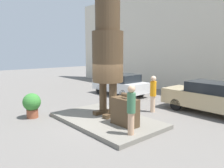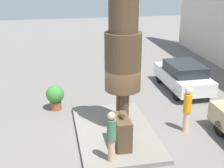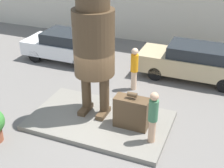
# 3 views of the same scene
# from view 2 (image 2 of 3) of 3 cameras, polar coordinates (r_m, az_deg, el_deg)

# --- Properties ---
(ground_plane) EXTENTS (60.00, 60.00, 0.00)m
(ground_plane) POSITION_cam_2_polar(r_m,az_deg,el_deg) (12.26, 0.55, -9.05)
(ground_plane) COLOR slate
(pedestal) EXTENTS (4.80, 2.92, 0.17)m
(pedestal) POSITION_cam_2_polar(r_m,az_deg,el_deg) (12.22, 0.55, -8.70)
(pedestal) COLOR slate
(pedestal) RESTS_ON ground_plane
(statue_figure) EXTENTS (1.36, 1.36, 5.03)m
(statue_figure) POSITION_cam_2_polar(r_m,az_deg,el_deg) (11.45, 2.02, 5.63)
(statue_figure) COLOR #4C3823
(statue_figure) RESTS_ON pedestal
(giant_suitcase) EXTENTS (1.14, 0.51, 1.29)m
(giant_suitcase) POSITION_cam_2_polar(r_m,az_deg,el_deg) (10.93, 1.76, -8.70)
(giant_suitcase) COLOR #4C3823
(giant_suitcase) RESTS_ON pedestal
(tourist) EXTENTS (0.30, 0.30, 1.74)m
(tourist) POSITION_cam_2_polar(r_m,az_deg,el_deg) (9.92, -0.10, -9.27)
(tourist) COLOR tan
(tourist) RESTS_ON pedestal
(parked_car_white) EXTENTS (4.01, 1.81, 1.49)m
(parked_car_white) POSITION_cam_2_polar(r_m,az_deg,el_deg) (16.61, 12.87, 1.49)
(parked_car_white) COLOR silver
(parked_car_white) RESTS_ON ground_plane
(planter_pot) EXTENTS (0.81, 0.81, 1.14)m
(planter_pot) POSITION_cam_2_polar(r_m,az_deg,el_deg) (14.22, -10.36, -2.17)
(planter_pot) COLOR brown
(planter_pot) RESTS_ON ground_plane
(worker_hivis) EXTENTS (0.31, 0.31, 1.83)m
(worker_hivis) POSITION_cam_2_polar(r_m,az_deg,el_deg) (12.36, 13.60, -4.20)
(worker_hivis) COLOR beige
(worker_hivis) RESTS_ON ground_plane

